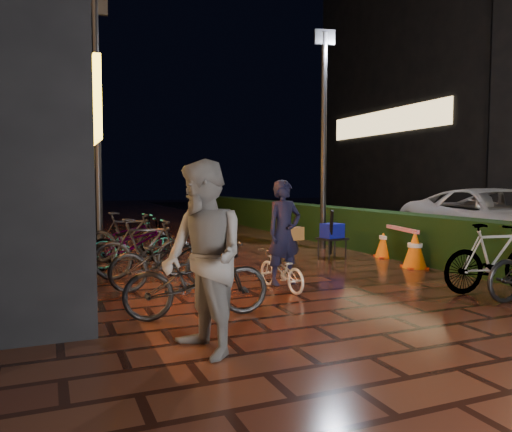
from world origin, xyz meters
name	(u,v)px	position (x,y,z in m)	size (l,w,h in m)	color
ground	(391,317)	(0.00, 0.00, 0.00)	(80.00, 80.00, 0.00)	#381911
hedge	(312,222)	(3.30, 8.00, 0.50)	(0.70, 20.00, 1.00)	black
bystander_person	(203,259)	(-2.59, -0.45, 0.96)	(0.93, 0.73, 1.92)	#565658
van	(497,221)	(5.85, 3.61, 0.77)	(2.54, 5.51, 1.53)	#ACACB1
lamp_post_hedge	(324,130)	(2.43, 5.87, 2.99)	(0.52, 0.19, 5.43)	black
lamp_post_sf	(97,117)	(-2.94, 6.31, 3.09)	(0.54, 0.16, 5.63)	black
cyclist	(283,250)	(-0.62, 1.89, 0.64)	(0.65, 1.25, 1.73)	silver
traffic_barrier	(399,244)	(2.85, 3.41, 0.38)	(0.83, 1.86, 0.76)	orange
cart_assembly	(332,233)	(1.84, 4.46, 0.56)	(0.64, 0.67, 1.10)	black
parked_bikes_storefront	(146,248)	(-2.36, 3.99, 0.50)	(2.04, 6.34, 1.07)	black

